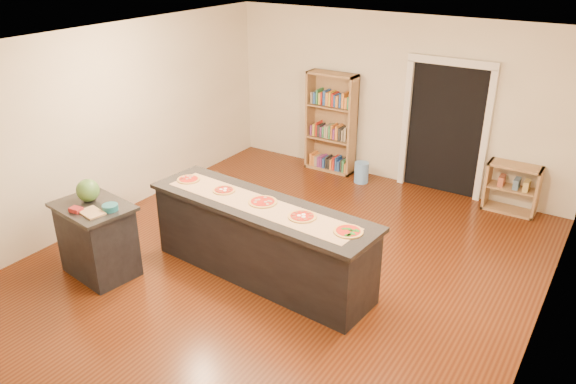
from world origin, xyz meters
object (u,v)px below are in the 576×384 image
Objects in this scene: side_counter at (98,239)px; low_shelf at (512,188)px; kitchen_island at (261,240)px; bookshelf at (331,123)px; watermelon at (88,190)px; waste_bin at (361,172)px.

side_counter is 6.03m from low_shelf.
kitchen_island is at bearing 39.13° from side_counter.
watermelon is (-0.90, -4.51, 0.20)m from bookshelf.
side_counter is 2.67× the size of waste_bin.
kitchen_island is at bearing -86.06° from waste_bin.
kitchen_island is 3.90× the size of low_shelf.
bookshelf is 4.95× the size of waste_bin.
watermelon is (-0.13, 0.07, 0.61)m from side_counter.
waste_bin is at bearing 79.38° from side_counter.
watermelon is (-4.06, -4.50, 0.70)m from low_shelf.
low_shelf is 2.44m from waste_bin.
low_shelf is at bearing -0.14° from bookshelf.
bookshelf is at bearing 88.92° from side_counter.
waste_bin is (-2.42, -0.21, -0.21)m from low_shelf.
waste_bin is 1.29× the size of watermelon.
low_shelf reaches higher than waste_bin.
bookshelf is at bearing 163.65° from waste_bin.
low_shelf is (3.93, 4.57, -0.09)m from side_counter.
waste_bin is 4.68m from watermelon.
low_shelf is at bearing 62.99° from kitchen_island.
kitchen_island is at bearing -121.76° from low_shelf.
waste_bin is (1.51, 4.36, -0.30)m from side_counter.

